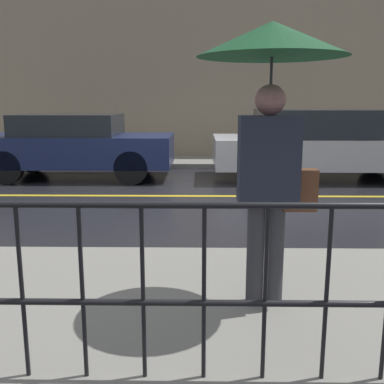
{
  "coord_description": "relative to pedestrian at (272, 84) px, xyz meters",
  "views": [
    {
      "loc": [
        0.3,
        -7.59,
        1.62
      ],
      "look_at": [
        0.21,
        -2.14,
        0.51
      ],
      "focal_mm": 42.0,
      "sensor_mm": 36.0,
      "label": 1
    }
  ],
  "objects": [
    {
      "name": "ground_plane",
      "position": [
        -0.79,
        4.42,
        -1.73
      ],
      "size": [
        80.0,
        80.0,
        0.0
      ],
      "primitive_type": "plane",
      "color": "black"
    },
    {
      "name": "sidewalk_near",
      "position": [
        -0.79,
        0.04,
        -1.67
      ],
      "size": [
        28.0,
        2.47,
        0.12
      ],
      "color": "gray",
      "rests_on": "ground_plane"
    },
    {
      "name": "sidewalk_far",
      "position": [
        -0.79,
        8.37,
        -1.67
      ],
      "size": [
        28.0,
        1.63,
        0.12
      ],
      "color": "gray",
      "rests_on": "ground_plane"
    },
    {
      "name": "lane_marking",
      "position": [
        -0.79,
        4.42,
        -1.73
      ],
      "size": [
        25.2,
        0.12,
        0.01
      ],
      "color": "gold",
      "rests_on": "ground_plane"
    },
    {
      "name": "building_storefront",
      "position": [
        -0.79,
        9.34,
        0.89
      ],
      "size": [
        28.0,
        0.3,
        5.25
      ],
      "color": "gray",
      "rests_on": "ground_plane"
    },
    {
      "name": "railing_foreground",
      "position": [
        -0.79,
        -0.95,
        -0.99
      ],
      "size": [
        12.0,
        0.04,
        0.99
      ],
      "color": "black",
      "rests_on": "sidewalk_near"
    },
    {
      "name": "pedestrian",
      "position": [
        0.0,
        0.0,
        0.0
      ],
      "size": [
        1.03,
        1.03,
        2.02
      ],
      "rotation": [
        0.0,
        0.0,
        3.14
      ],
      "color": "#333338",
      "rests_on": "sidewalk_near"
    },
    {
      "name": "car_navy",
      "position": [
        -3.11,
        6.26,
        -1.03
      ],
      "size": [
        3.98,
        1.7,
        1.35
      ],
      "color": "#19234C",
      "rests_on": "ground_plane"
    },
    {
      "name": "car_silver",
      "position": [
        2.03,
        6.26,
        -1.0
      ],
      "size": [
        4.54,
        1.87,
        1.44
      ],
      "color": "#B2B5BA",
      "rests_on": "ground_plane"
    }
  ]
}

